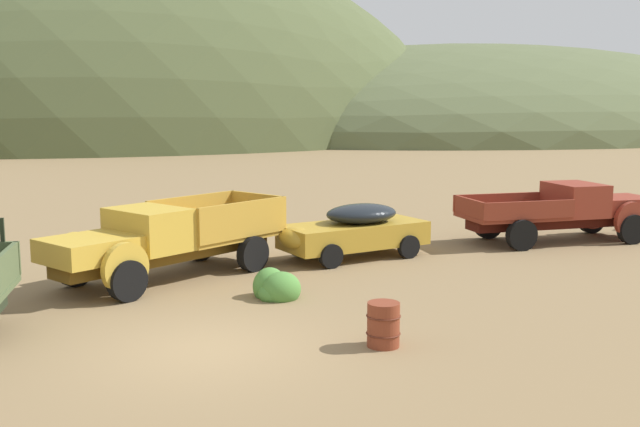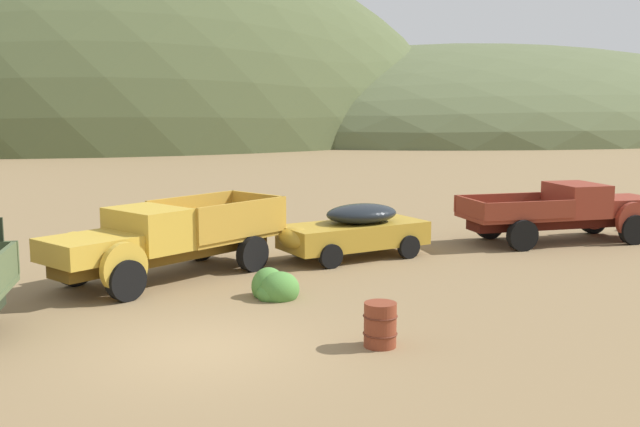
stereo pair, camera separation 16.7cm
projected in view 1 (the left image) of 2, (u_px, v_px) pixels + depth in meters
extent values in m
plane|color=olive|center=(206.00, 350.00, 13.75)|extent=(300.00, 300.00, 0.00)
ellipsoid|color=#4C5633|center=(140.00, 138.00, 92.21)|extent=(80.77, 62.93, 46.37)
ellipsoid|color=#56603D|center=(478.00, 132.00, 112.11)|extent=(104.65, 78.79, 25.26)
cube|color=#495735|center=(5.00, 270.00, 14.43)|extent=(0.85, 2.10, 0.70)
cube|color=#232B1B|center=(2.00, 230.00, 15.37)|extent=(0.10, 0.10, 0.50)
cube|color=brown|center=(168.00, 253.00, 19.23)|extent=(6.22, 2.93, 0.36)
cube|color=gold|center=(89.00, 249.00, 17.43)|extent=(2.42, 2.28, 0.55)
cube|color=#B7B2A8|center=(53.00, 256.00, 16.74)|extent=(0.46, 1.16, 0.44)
cylinder|color=gold|center=(75.00, 256.00, 18.35)|extent=(1.19, 0.56, 1.20)
cylinder|color=gold|center=(125.00, 268.00, 17.02)|extent=(1.19, 0.56, 1.20)
cube|color=gold|center=(149.00, 229.00, 18.68)|extent=(2.01, 2.36, 1.05)
cube|color=black|center=(126.00, 224.00, 18.16)|extent=(0.59, 1.62, 0.59)
cube|color=#B5882D|center=(218.00, 235.00, 20.48)|extent=(3.66, 2.99, 0.12)
cube|color=#B5882D|center=(193.00, 212.00, 21.07)|extent=(3.02, 1.11, 0.95)
cube|color=#B5882D|center=(244.00, 220.00, 19.73)|extent=(3.02, 1.11, 0.95)
cube|color=#B5882D|center=(257.00, 210.00, 21.53)|extent=(0.77, 2.01, 0.95)
cylinder|color=black|center=(75.00, 267.00, 18.42)|extent=(1.00, 0.57, 0.96)
cylinder|color=black|center=(127.00, 281.00, 17.03)|extent=(1.00, 0.57, 0.96)
cylinder|color=black|center=(200.00, 244.00, 21.44)|extent=(1.00, 0.57, 0.96)
cylinder|color=black|center=(253.00, 254.00, 20.04)|extent=(1.00, 0.57, 0.96)
cube|color=#B28928|center=(354.00, 235.00, 21.79)|extent=(4.28, 1.80, 0.68)
ellipsoid|color=black|center=(361.00, 214.00, 21.82)|extent=(2.23, 1.58, 0.57)
ellipsoid|color=#B28928|center=(296.00, 238.00, 20.81)|extent=(0.95, 1.43, 0.61)
cylinder|color=black|center=(300.00, 245.00, 21.93)|extent=(0.68, 0.20, 0.68)
cylinder|color=black|center=(331.00, 256.00, 20.42)|extent=(0.68, 0.20, 0.68)
cylinder|color=black|center=(374.00, 237.00, 23.26)|extent=(0.68, 0.20, 0.68)
cylinder|color=black|center=(409.00, 247.00, 21.74)|extent=(0.68, 0.20, 0.68)
cube|color=#42140D|center=(558.00, 221.00, 24.34)|extent=(6.21, 2.53, 0.36)
cube|color=maroon|center=(619.00, 205.00, 24.87)|extent=(2.33, 2.14, 0.55)
cylinder|color=maroon|center=(631.00, 220.00, 23.90)|extent=(1.21, 0.49, 1.20)
cylinder|color=maroon|center=(593.00, 212.00, 25.81)|extent=(1.21, 0.49, 1.20)
cube|color=maroon|center=(575.00, 199.00, 24.39)|extent=(1.89, 2.25, 1.05)
cube|color=black|center=(592.00, 192.00, 24.53)|extent=(0.48, 1.60, 0.59)
cube|color=maroon|center=(512.00, 216.00, 23.85)|extent=(3.54, 2.78, 0.12)
cube|color=maroon|center=(529.00, 210.00, 22.83)|extent=(3.04, 0.91, 0.55)
cube|color=maroon|center=(497.00, 202.00, 24.77)|extent=(3.04, 0.91, 0.55)
cube|color=maroon|center=(470.00, 208.00, 23.40)|extent=(0.63, 1.99, 0.55)
cylinder|color=black|center=(632.00, 229.00, 23.89)|extent=(1.00, 0.52, 0.96)
cylinder|color=black|center=(591.00, 219.00, 25.91)|extent=(1.00, 0.52, 0.96)
cylinder|color=black|center=(522.00, 235.00, 22.84)|extent=(1.00, 0.52, 0.96)
cylinder|color=black|center=(488.00, 224.00, 24.85)|extent=(1.00, 0.52, 0.96)
cylinder|color=brown|center=(383.00, 324.00, 13.89)|extent=(0.61, 0.61, 0.84)
torus|color=#552315|center=(384.00, 316.00, 13.87)|extent=(0.65, 0.65, 0.03)
torus|color=#552315|center=(383.00, 333.00, 13.92)|extent=(0.65, 0.65, 0.03)
ellipsoid|color=#4C8438|center=(270.00, 286.00, 17.50)|extent=(0.81, 0.73, 0.89)
ellipsoid|color=#4C8438|center=(281.00, 289.00, 17.28)|extent=(0.94, 0.85, 0.82)
ellipsoid|color=#4C8438|center=(273.00, 293.00, 17.23)|extent=(0.72, 0.65, 0.52)
ellipsoid|color=#4C8438|center=(545.00, 209.00, 29.60)|extent=(1.20, 1.08, 1.15)
ellipsoid|color=#4C8438|center=(543.00, 207.00, 29.66)|extent=(1.26, 1.13, 1.30)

